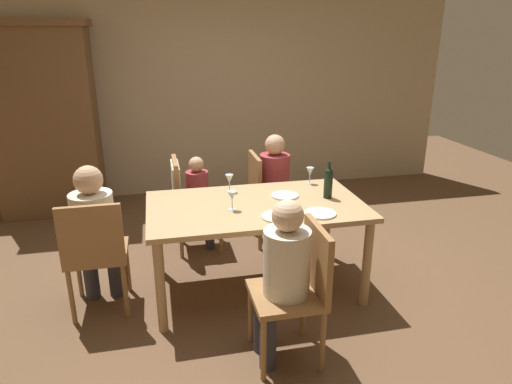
{
  "coord_description": "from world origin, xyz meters",
  "views": [
    {
      "loc": [
        -0.73,
        -3.28,
        2.04
      ],
      "look_at": [
        0.0,
        0.0,
        0.86
      ],
      "focal_mm": 31.92,
      "sensor_mm": 36.0,
      "label": 1
    }
  ],
  "objects_px": {
    "armoire_cabinet": "(45,120)",
    "chair_left_end": "(95,249)",
    "wine_glass_near_left": "(310,172)",
    "person_woman_host": "(95,227)",
    "dining_table": "(256,214)",
    "chair_far_right": "(266,192)",
    "person_child_small": "(200,194)",
    "wine_bottle_tall_green": "(328,182)",
    "dinner_plate_guest_right": "(320,213)",
    "wine_glass_near_right": "(232,197)",
    "person_man_guest": "(283,270)",
    "chair_near": "(299,284)",
    "chair_far_left": "(185,192)",
    "dinner_plate_host": "(285,196)",
    "person_man_bearded": "(277,181)",
    "dinner_plate_guest_left": "(278,216)",
    "wine_glass_centre": "(229,179)"
  },
  "relations": [
    {
      "from": "person_man_bearded",
      "to": "wine_bottle_tall_green",
      "type": "xyz_separation_m",
      "value": [
        0.2,
        -0.86,
        0.25
      ]
    },
    {
      "from": "wine_glass_near_left",
      "to": "dinner_plate_guest_left",
      "type": "bearing_deg",
      "value": -124.62
    },
    {
      "from": "dining_table",
      "to": "wine_glass_centre",
      "type": "bearing_deg",
      "value": 114.21
    },
    {
      "from": "person_child_small",
      "to": "wine_bottle_tall_green",
      "type": "bearing_deg",
      "value": 48.28
    },
    {
      "from": "dinner_plate_guest_left",
      "to": "dinner_plate_guest_right",
      "type": "distance_m",
      "value": 0.33
    },
    {
      "from": "chair_near",
      "to": "wine_glass_centre",
      "type": "bearing_deg",
      "value": 11.23
    },
    {
      "from": "person_child_small",
      "to": "dinner_plate_guest_right",
      "type": "distance_m",
      "value": 1.44
    },
    {
      "from": "chair_near",
      "to": "dinner_plate_host",
      "type": "bearing_deg",
      "value": -10.49
    },
    {
      "from": "person_woman_host",
      "to": "person_man_bearded",
      "type": "relative_size",
      "value": 1.03
    },
    {
      "from": "wine_glass_near_left",
      "to": "person_man_guest",
      "type": "bearing_deg",
      "value": -115.52
    },
    {
      "from": "chair_far_right",
      "to": "person_woman_host",
      "type": "distance_m",
      "value": 1.75
    },
    {
      "from": "chair_left_end",
      "to": "wine_glass_near_left",
      "type": "bearing_deg",
      "value": 15.04
    },
    {
      "from": "person_man_guest",
      "to": "chair_near",
      "type": "bearing_deg",
      "value": -90.0
    },
    {
      "from": "wine_glass_near_left",
      "to": "person_woman_host",
      "type": "bearing_deg",
      "value": -168.35
    },
    {
      "from": "chair_near",
      "to": "wine_glass_near_left",
      "type": "distance_m",
      "value": 1.41
    },
    {
      "from": "chair_left_end",
      "to": "chair_far_right",
      "type": "relative_size",
      "value": 1.0
    },
    {
      "from": "chair_left_end",
      "to": "person_man_bearded",
      "type": "distance_m",
      "value": 1.9
    },
    {
      "from": "person_woman_host",
      "to": "wine_glass_near_left",
      "type": "height_order",
      "value": "person_woman_host"
    },
    {
      "from": "person_woman_host",
      "to": "dining_table",
      "type": "bearing_deg",
      "value": -1.21
    },
    {
      "from": "person_man_bearded",
      "to": "dinner_plate_guest_left",
      "type": "height_order",
      "value": "person_man_bearded"
    },
    {
      "from": "person_man_guest",
      "to": "chair_far_right",
      "type": "bearing_deg",
      "value": -10.42
    },
    {
      "from": "chair_far_right",
      "to": "wine_glass_centre",
      "type": "distance_m",
      "value": 0.77
    },
    {
      "from": "armoire_cabinet",
      "to": "chair_left_end",
      "type": "height_order",
      "value": "armoire_cabinet"
    },
    {
      "from": "person_woman_host",
      "to": "person_man_guest",
      "type": "xyz_separation_m",
      "value": [
        1.21,
        -0.9,
        -0.02
      ]
    },
    {
      "from": "wine_glass_near_right",
      "to": "person_child_small",
      "type": "bearing_deg",
      "value": 99.21
    },
    {
      "from": "chair_far_right",
      "to": "person_child_small",
      "type": "bearing_deg",
      "value": -90.0
    },
    {
      "from": "person_child_small",
      "to": "dinner_plate_host",
      "type": "xyz_separation_m",
      "value": [
        0.63,
        -0.75,
        0.2
      ]
    },
    {
      "from": "dining_table",
      "to": "wine_glass_near_left",
      "type": "distance_m",
      "value": 0.73
    },
    {
      "from": "wine_glass_near_left",
      "to": "dinner_plate_guest_right",
      "type": "distance_m",
      "value": 0.74
    },
    {
      "from": "chair_left_end",
      "to": "person_woman_host",
      "type": "distance_m",
      "value": 0.17
    },
    {
      "from": "person_woman_host",
      "to": "dinner_plate_guest_left",
      "type": "distance_m",
      "value": 1.37
    },
    {
      "from": "person_man_guest",
      "to": "wine_glass_near_left",
      "type": "xyz_separation_m",
      "value": [
        0.61,
        1.27,
        0.22
      ]
    },
    {
      "from": "armoire_cabinet",
      "to": "wine_glass_near_right",
      "type": "bearing_deg",
      "value": -53.06
    },
    {
      "from": "dining_table",
      "to": "chair_far_left",
      "type": "height_order",
      "value": "chair_far_left"
    },
    {
      "from": "dining_table",
      "to": "wine_glass_near_right",
      "type": "xyz_separation_m",
      "value": [
        -0.2,
        -0.08,
        0.19
      ]
    },
    {
      "from": "chair_far_right",
      "to": "dinner_plate_guest_left",
      "type": "height_order",
      "value": "chair_far_right"
    },
    {
      "from": "person_woman_host",
      "to": "person_child_small",
      "type": "height_order",
      "value": "person_woman_host"
    },
    {
      "from": "chair_far_left",
      "to": "wine_glass_centre",
      "type": "height_order",
      "value": "chair_far_left"
    },
    {
      "from": "dining_table",
      "to": "dinner_plate_guest_left",
      "type": "height_order",
      "value": "dinner_plate_guest_left"
    },
    {
      "from": "armoire_cabinet",
      "to": "wine_bottle_tall_green",
      "type": "distance_m",
      "value": 3.4
    },
    {
      "from": "dining_table",
      "to": "chair_far_left",
      "type": "xyz_separation_m",
      "value": [
        -0.51,
        0.87,
        -0.08
      ]
    },
    {
      "from": "chair_far_left",
      "to": "wine_glass_near_right",
      "type": "height_order",
      "value": "chair_far_left"
    },
    {
      "from": "chair_far_right",
      "to": "wine_bottle_tall_green",
      "type": "distance_m",
      "value": 0.98
    },
    {
      "from": "dinner_plate_host",
      "to": "dinner_plate_guest_right",
      "type": "height_order",
      "value": "same"
    },
    {
      "from": "chair_left_end",
      "to": "chair_far_right",
      "type": "bearing_deg",
      "value": 32.18
    },
    {
      "from": "person_woman_host",
      "to": "dinner_plate_guest_right",
      "type": "distance_m",
      "value": 1.69
    },
    {
      "from": "chair_far_left",
      "to": "person_man_bearded",
      "type": "height_order",
      "value": "person_man_bearded"
    },
    {
      "from": "dinner_plate_guest_left",
      "to": "dinner_plate_guest_right",
      "type": "bearing_deg",
      "value": -2.05
    },
    {
      "from": "armoire_cabinet",
      "to": "wine_glass_near_right",
      "type": "distance_m",
      "value": 2.92
    },
    {
      "from": "dinner_plate_guest_right",
      "to": "person_woman_host",
      "type": "bearing_deg",
      "value": 168.33
    }
  ]
}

